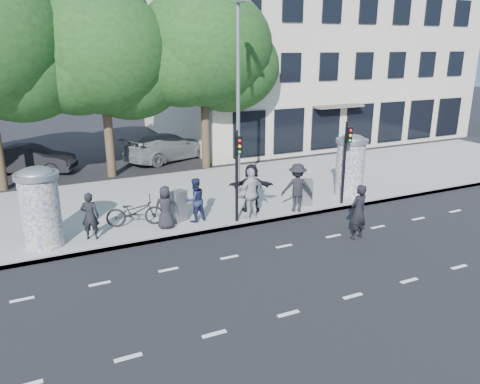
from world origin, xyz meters
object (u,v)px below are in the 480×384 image
ad_column_right (350,164)px  cabinet_right (306,192)px  traffic_pole_far (346,154)px  street_lamp (239,87)px  car_right (168,147)px  ped_a (166,207)px  ped_d (297,188)px  cabinet_left (179,206)px  ped_b (90,216)px  car_mid (30,159)px  traffic_pole_near (237,167)px  ped_c (195,200)px  ped_f (251,188)px  ped_e (251,194)px  bicycle (135,211)px  man_road (358,212)px  ad_column_left (40,206)px

ad_column_right → cabinet_right: ad_column_right is taller
traffic_pole_far → street_lamp: street_lamp is taller
car_right → street_lamp: bearing=162.4°
ped_a → car_right: ped_a is taller
ped_d → cabinet_left: size_ratio=1.66×
traffic_pole_far → ped_b: (-9.93, 0.65, -1.26)m
ped_b → car_mid: 10.79m
traffic_pole_near → car_right: size_ratio=0.63×
ped_c → ped_f: bearing=170.4°
traffic_pole_far → ped_c: traffic_pole_far is taller
traffic_pole_near → cabinet_left: bearing=152.4°
car_right → cabinet_right: bearing=171.5°
ped_c → cabinet_right: ped_c is taller
ped_d → ad_column_right: bearing=-141.4°
ped_b → ped_e: (5.73, -0.59, 0.16)m
street_lamp → ped_c: size_ratio=4.83×
ped_e → bicycle: size_ratio=0.96×
traffic_pole_near → man_road: bearing=-41.6°
ped_b → bicycle: 1.74m
car_mid → cabinet_left: bearing=-132.6°
car_mid → street_lamp: bearing=-113.6°
cabinet_left → street_lamp: bearing=4.4°
ad_column_right → man_road: (-2.57, -3.78, -0.57)m
ped_b → man_road: bearing=-179.7°
traffic_pole_near → bicycle: size_ratio=1.65×
ped_e → cabinet_left: 2.73m
ped_f → traffic_pole_near: bearing=62.6°
ad_column_left → ped_a: 4.08m
ped_e → cabinet_right: 2.79m
ad_column_left → traffic_pole_far: 11.44m
ad_column_left → ped_f: bearing=0.9°
traffic_pole_near → ped_d: bearing=1.3°
ped_e → ped_b: bearing=-15.3°
ad_column_left → ped_c: size_ratio=1.60×
ad_column_left → car_right: ad_column_left is taller
man_road → traffic_pole_near: bearing=-50.8°
ped_a → ad_column_left: bearing=14.1°
traffic_pole_far → ped_e: traffic_pole_far is taller
traffic_pole_near → man_road: size_ratio=1.76×
car_right → ad_column_right: bearing=-175.7°
ad_column_left → cabinet_left: bearing=3.7°
ped_e → car_right: bearing=-100.2°
ad_column_right → ped_e: (-5.20, -0.85, -0.41)m
street_lamp → ped_e: bearing=-106.0°
man_road → cabinet_right: 3.40m
traffic_pole_near → ped_e: (0.60, 0.06, -1.10)m
traffic_pole_far → cabinet_right: traffic_pole_far is taller
ad_column_left → ad_column_right: bearing=0.9°
street_lamp → ped_f: size_ratio=4.20×
bicycle → traffic_pole_far: bearing=-85.2°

